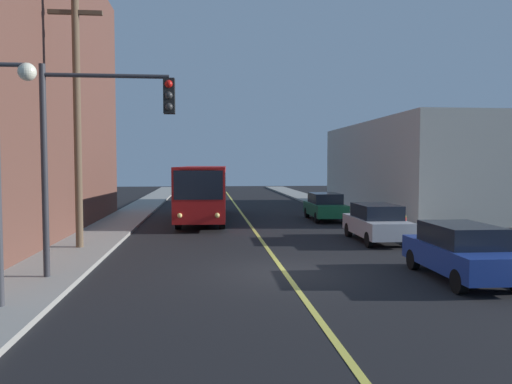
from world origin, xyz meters
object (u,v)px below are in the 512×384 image
parked_car_blue (461,251)px  parked_car_silver (376,222)px  fire_hydrant (403,223)px  utility_pole_near (77,98)px  traffic_signal_left_corner (100,131)px  city_bus (204,190)px  parked_car_green (325,206)px  street_lamp_left (7,147)px

parked_car_blue → parked_car_silver: bearing=90.1°
parked_car_blue → fire_hydrant: bearing=77.8°
utility_pole_near → traffic_signal_left_corner: 5.70m
city_bus → parked_car_green: 7.28m
parked_car_blue → street_lamp_left: size_ratio=0.81×
parked_car_silver → traffic_signal_left_corner: bearing=-148.9°
traffic_signal_left_corner → fire_hydrant: (12.26, 8.00, -3.72)m
parked_car_blue → parked_car_silver: (-0.01, 7.18, 0.00)m
fire_hydrant → city_bus: bearing=142.0°
city_bus → traffic_signal_left_corner: (-2.89, -15.31, 2.49)m
city_bus → traffic_signal_left_corner: traffic_signal_left_corner is taller
traffic_signal_left_corner → utility_pole_near: bearing=110.0°
traffic_signal_left_corner → fire_hydrant: traffic_signal_left_corner is taller
city_bus → street_lamp_left: street_lamp_left is taller
utility_pole_near → fire_hydrant: (14.14, 2.85, -5.28)m
parked_car_green → street_lamp_left: bearing=-123.3°
parked_car_silver → utility_pole_near: size_ratio=0.42×
parked_car_silver → traffic_signal_left_corner: size_ratio=0.74×
utility_pole_near → parked_car_silver: bearing=5.1°
street_lamp_left → city_bus: bearing=76.7°
parked_car_green → utility_pole_near: (-11.93, -9.34, 5.02)m
city_bus → parked_car_blue: 17.90m
street_lamp_left → fire_hydrant: bearing=38.7°
parked_car_blue → traffic_signal_left_corner: size_ratio=0.74×
utility_pole_near → street_lamp_left: utility_pole_near is taller
street_lamp_left → fire_hydrant: size_ratio=6.55×
parked_car_silver → traffic_signal_left_corner: (-10.32, -6.23, 3.46)m
city_bus → parked_car_blue: bearing=-65.4°
utility_pole_near → parked_car_blue: bearing=-26.5°
traffic_signal_left_corner → street_lamp_left: (-1.42, -2.96, -0.56)m
city_bus → fire_hydrant: bearing=-38.0°
city_bus → street_lamp_left: size_ratio=2.22×
city_bus → parked_car_green: bearing=-6.5°
city_bus → parked_car_blue: size_ratio=2.76×
parked_car_green → traffic_signal_left_corner: bearing=-124.8°
parked_car_green → fire_hydrant: bearing=-71.2°
city_bus → parked_car_silver: (7.43, -9.08, -0.98)m
parked_car_silver → street_lamp_left: (-11.74, -9.20, 2.90)m
parked_car_silver → traffic_signal_left_corner: 12.54m
parked_car_silver → city_bus: bearing=129.3°
fire_hydrant → parked_car_blue: bearing=-102.2°
parked_car_blue → traffic_signal_left_corner: traffic_signal_left_corner is taller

